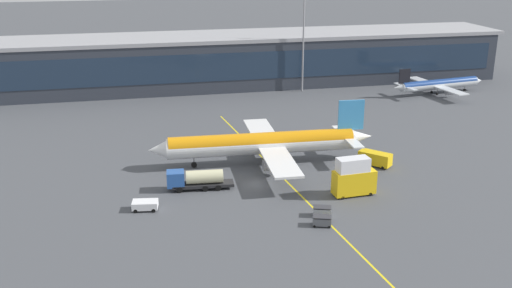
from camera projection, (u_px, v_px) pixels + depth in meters
The scene contains 12 objects.
ground_plane at pixel (257, 184), 99.23m from camera, with size 700.00×700.00×0.00m, color #47494F.
apron_lead_in_line at pixel (282, 177), 102.09m from camera, with size 0.30×80.00×0.01m, color yellow.
terminal_building at pixel (189, 61), 164.27m from camera, with size 180.04×21.62×14.14m.
main_airliner at pixel (263, 143), 107.35m from camera, with size 41.19×32.64×11.15m.
fuel_tanker at pixel (196, 179), 96.63m from camera, with size 10.97×3.38×3.25m.
lavatory_truck at pixel (374, 158), 107.11m from camera, with size 5.60×5.84×2.50m.
catering_lift at pixel (354, 177), 93.92m from camera, with size 6.96×2.96×6.30m.
pushback_tug at pixel (146, 205), 89.39m from camera, with size 4.10×2.85×1.40m.
baggage_cart_0 at pixel (322, 221), 84.38m from camera, with size 3.01×2.33×1.48m.
baggage_cart_1 at pixel (322, 211), 87.40m from camera, with size 3.01×2.33×1.48m.
commuter_jet_far at pixel (439, 84), 157.59m from camera, with size 28.13×22.45×7.53m.
apron_light_mast_0 at pixel (303, 36), 156.78m from camera, with size 2.80×0.50×25.71m.
Camera 1 is at (-20.23, -89.57, 38.18)m, focal length 41.74 mm.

